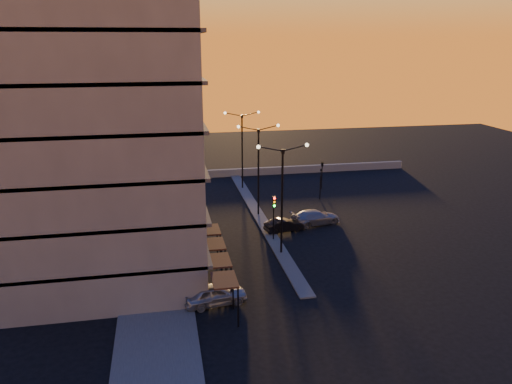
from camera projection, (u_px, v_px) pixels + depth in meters
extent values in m
plane|color=black|center=(281.00, 253.00, 42.64)|extent=(120.00, 120.00, 0.00)
cube|color=#535350|center=(156.00, 244.00, 44.46)|extent=(5.00, 40.00, 0.12)
cube|color=#535350|center=(258.00, 215.00, 52.02)|extent=(1.20, 36.00, 0.12)
cube|color=gray|center=(250.00, 172.00, 67.29)|extent=(44.00, 0.50, 1.00)
cylinder|color=slate|center=(101.00, 108.00, 38.34)|extent=(14.00, 14.00, 25.00)
cube|color=slate|center=(93.00, 117.00, 33.64)|extent=(14.00, 10.00, 25.00)
cylinder|color=black|center=(112.00, 239.00, 41.49)|extent=(14.16, 14.16, 2.40)
cube|color=black|center=(202.00, 228.00, 38.47)|extent=(0.15, 3.20, 1.20)
cylinder|color=black|center=(282.00, 203.00, 41.33)|extent=(0.18, 0.18, 9.00)
cube|color=black|center=(283.00, 151.00, 40.06)|extent=(0.25, 0.25, 0.35)
sphere|color=#FFE5B2|center=(258.00, 147.00, 39.56)|extent=(0.32, 0.32, 0.32)
sphere|color=#FFE5B2|center=(307.00, 145.00, 40.30)|extent=(0.32, 0.32, 0.32)
cylinder|color=black|center=(258.00, 173.00, 50.73)|extent=(0.18, 0.18, 9.00)
cube|color=black|center=(258.00, 131.00, 49.46)|extent=(0.25, 0.25, 0.35)
sphere|color=#FFE5B2|center=(239.00, 127.00, 48.96)|extent=(0.32, 0.32, 0.32)
sphere|color=#FFE5B2|center=(278.00, 125.00, 49.69)|extent=(0.32, 0.32, 0.32)
cylinder|color=black|center=(242.00, 153.00, 60.13)|extent=(0.18, 0.18, 9.00)
cube|color=black|center=(242.00, 116.00, 58.85)|extent=(0.25, 0.25, 0.35)
sphere|color=#FFE5B2|center=(225.00, 113.00, 58.36)|extent=(0.32, 0.32, 0.32)
sphere|color=#FFE5B2|center=(259.00, 112.00, 59.09)|extent=(0.32, 0.32, 0.32)
cylinder|color=black|center=(273.00, 224.00, 44.99)|extent=(0.12, 0.12, 3.20)
cube|color=black|center=(274.00, 202.00, 44.20)|extent=(0.28, 0.16, 1.00)
sphere|color=#FF0C05|center=(274.00, 198.00, 44.01)|extent=(0.20, 0.20, 0.20)
sphere|color=orange|center=(274.00, 202.00, 44.11)|extent=(0.20, 0.20, 0.20)
sphere|color=#0CFF26|center=(274.00, 206.00, 44.21)|extent=(0.20, 0.20, 0.20)
cylinder|color=black|center=(320.00, 188.00, 56.85)|extent=(0.12, 0.12, 2.80)
imported|color=black|center=(321.00, 172.00, 56.33)|extent=(0.13, 0.16, 0.80)
cylinder|color=black|center=(322.00, 178.00, 60.88)|extent=(0.12, 0.12, 2.80)
imported|color=black|center=(322.00, 164.00, 60.36)|extent=(0.42, 1.99, 0.80)
imported|color=#A0A3A8|center=(215.00, 294.00, 34.21)|extent=(4.59, 2.36, 1.49)
imported|color=black|center=(284.00, 225.00, 47.39)|extent=(3.95, 2.01, 1.24)
imported|color=gray|center=(316.00, 217.00, 49.25)|extent=(5.33, 3.04, 1.45)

